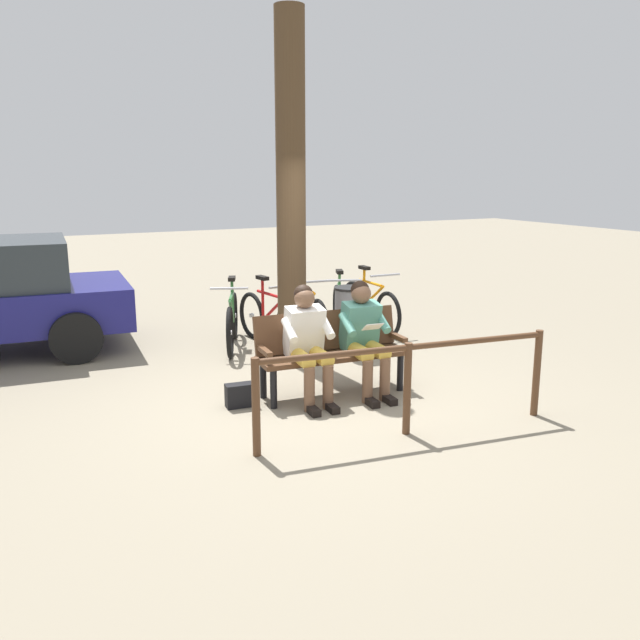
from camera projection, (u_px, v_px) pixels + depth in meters
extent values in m
plane|color=gray|center=(320.00, 402.00, 6.85)|extent=(40.00, 40.00, 0.00)
cube|color=#51331E|center=(333.00, 356.00, 7.00)|extent=(1.63, 0.57, 0.05)
cube|color=#51331E|center=(326.00, 330.00, 7.12)|extent=(1.61, 0.27, 0.42)
cube|color=#51331E|center=(397.00, 336.00, 7.26)|extent=(0.09, 0.40, 0.05)
cube|color=#51331E|center=(264.00, 351.00, 6.69)|extent=(0.09, 0.40, 0.05)
cylinder|color=black|center=(400.00, 373.00, 7.17)|extent=(0.07, 0.07, 0.40)
cylinder|color=black|center=(274.00, 389.00, 6.63)|extent=(0.07, 0.07, 0.40)
cylinder|color=black|center=(385.00, 364.00, 7.47)|extent=(0.07, 0.07, 0.40)
cylinder|color=black|center=(263.00, 379.00, 6.94)|extent=(0.07, 0.07, 0.40)
cube|color=#4C8C7A|center=(360.00, 326.00, 7.08)|extent=(0.40, 0.34, 0.55)
sphere|color=brown|center=(361.00, 294.00, 6.98)|extent=(0.21, 0.21, 0.21)
sphere|color=black|center=(360.00, 290.00, 7.00)|extent=(0.20, 0.20, 0.20)
cylinder|color=gold|center=(376.00, 350.00, 6.98)|extent=(0.18, 0.41, 0.15)
cylinder|color=brown|center=(385.00, 379.00, 6.86)|extent=(0.11, 0.11, 0.45)
cube|color=black|center=(389.00, 400.00, 6.81)|extent=(0.11, 0.23, 0.07)
cylinder|color=#4C8C7A|center=(382.00, 321.00, 7.03)|extent=(0.11, 0.31, 0.23)
cylinder|color=gold|center=(359.00, 352.00, 6.91)|extent=(0.18, 0.41, 0.15)
cylinder|color=brown|center=(368.00, 382.00, 6.79)|extent=(0.11, 0.11, 0.45)
cube|color=black|center=(372.00, 402.00, 6.74)|extent=(0.11, 0.23, 0.07)
cylinder|color=#4C8C7A|center=(348.00, 325.00, 6.88)|extent=(0.11, 0.31, 0.23)
cube|color=silver|center=(373.00, 327.00, 6.80)|extent=(0.21, 0.14, 0.09)
cube|color=white|center=(304.00, 332.00, 6.84)|extent=(0.40, 0.34, 0.55)
sphere|color=brown|center=(304.00, 298.00, 6.74)|extent=(0.21, 0.21, 0.21)
sphere|color=black|center=(303.00, 294.00, 6.76)|extent=(0.20, 0.20, 0.20)
cylinder|color=gold|center=(320.00, 356.00, 6.75)|extent=(0.18, 0.41, 0.15)
cylinder|color=brown|center=(328.00, 387.00, 6.62)|extent=(0.11, 0.11, 0.45)
cube|color=black|center=(332.00, 408.00, 6.58)|extent=(0.11, 0.23, 0.07)
cylinder|color=white|center=(326.00, 327.00, 6.79)|extent=(0.11, 0.31, 0.23)
cylinder|color=gold|center=(302.00, 358.00, 6.67)|extent=(0.18, 0.41, 0.15)
cylinder|color=brown|center=(309.00, 389.00, 6.55)|extent=(0.11, 0.11, 0.45)
cube|color=black|center=(313.00, 411.00, 6.50)|extent=(0.11, 0.23, 0.07)
cylinder|color=white|center=(290.00, 330.00, 6.64)|extent=(0.11, 0.31, 0.23)
cube|color=black|center=(241.00, 395.00, 6.69)|extent=(0.31, 0.17, 0.24)
cylinder|color=#4C3823|center=(291.00, 192.00, 7.98)|extent=(0.36, 0.36, 4.17)
cylinder|color=slate|center=(350.00, 322.00, 8.58)|extent=(0.39, 0.39, 0.85)
cylinder|color=black|center=(350.00, 288.00, 8.48)|extent=(0.41, 0.41, 0.03)
torus|color=black|center=(388.00, 314.00, 9.46)|extent=(0.07, 0.66, 0.66)
cylinder|color=silver|center=(388.00, 314.00, 9.46)|extent=(0.05, 0.06, 0.06)
torus|color=black|center=(353.00, 302.00, 10.35)|extent=(0.07, 0.66, 0.66)
cylinder|color=silver|center=(353.00, 302.00, 10.35)|extent=(0.05, 0.06, 0.06)
cylinder|color=orange|center=(370.00, 283.00, 9.82)|extent=(0.05, 0.63, 0.04)
cylinder|color=orange|center=(373.00, 297.00, 9.79)|extent=(0.05, 0.60, 0.43)
cylinder|color=orange|center=(364.00, 286.00, 10.00)|extent=(0.04, 0.04, 0.55)
cube|color=black|center=(364.00, 268.00, 9.93)|extent=(0.09, 0.22, 0.05)
cylinder|color=#B2B2B7|center=(385.00, 275.00, 9.42)|extent=(0.48, 0.04, 0.03)
torus|color=black|center=(345.00, 322.00, 9.00)|extent=(0.30, 0.63, 0.66)
cylinder|color=silver|center=(345.00, 322.00, 9.00)|extent=(0.07, 0.07, 0.06)
torus|color=black|center=(337.00, 307.00, 10.00)|extent=(0.30, 0.63, 0.66)
cylinder|color=silver|center=(337.00, 307.00, 10.00)|extent=(0.07, 0.07, 0.06)
cylinder|color=#337238|center=(341.00, 288.00, 9.42)|extent=(0.28, 0.60, 0.04)
cylinder|color=#337238|center=(341.00, 302.00, 9.38)|extent=(0.26, 0.57, 0.43)
cylinder|color=#337238|center=(339.00, 291.00, 9.61)|extent=(0.04, 0.04, 0.55)
cube|color=black|center=(340.00, 272.00, 9.55)|extent=(0.17, 0.24, 0.05)
cylinder|color=#B2B2B7|center=(345.00, 280.00, 8.98)|extent=(0.46, 0.21, 0.03)
torus|color=black|center=(318.00, 323.00, 8.92)|extent=(0.11, 0.66, 0.66)
cylinder|color=silver|center=(318.00, 323.00, 8.92)|extent=(0.05, 0.06, 0.06)
torus|color=black|center=(292.00, 309.00, 9.84)|extent=(0.11, 0.66, 0.66)
cylinder|color=silver|center=(292.00, 309.00, 9.84)|extent=(0.05, 0.06, 0.06)
cylinder|color=orange|center=(305.00, 289.00, 9.30)|extent=(0.09, 0.63, 0.04)
cylinder|color=orange|center=(307.00, 304.00, 9.27)|extent=(0.09, 0.60, 0.43)
cylinder|color=orange|center=(300.00, 292.00, 9.48)|extent=(0.04, 0.04, 0.55)
cube|color=black|center=(300.00, 273.00, 9.42)|extent=(0.11, 0.23, 0.05)
cylinder|color=#B2B2B7|center=(316.00, 281.00, 8.89)|extent=(0.48, 0.07, 0.03)
torus|color=black|center=(290.00, 329.00, 8.57)|extent=(0.15, 0.66, 0.66)
cylinder|color=silver|center=(290.00, 329.00, 8.57)|extent=(0.06, 0.07, 0.06)
torus|color=black|center=(252.00, 315.00, 9.39)|extent=(0.15, 0.66, 0.66)
cylinder|color=silver|center=(252.00, 315.00, 9.39)|extent=(0.06, 0.07, 0.06)
cylinder|color=#B71414|center=(269.00, 294.00, 8.90)|extent=(0.12, 0.63, 0.04)
cylinder|color=#B71414|center=(273.00, 310.00, 8.88)|extent=(0.12, 0.60, 0.43)
cylinder|color=#B71414|center=(263.00, 298.00, 9.07)|extent=(0.04, 0.04, 0.55)
cube|color=black|center=(262.00, 278.00, 9.00)|extent=(0.12, 0.23, 0.05)
cylinder|color=#B2B2B7|center=(285.00, 286.00, 8.53)|extent=(0.48, 0.09, 0.03)
torus|color=black|center=(230.00, 333.00, 8.39)|extent=(0.31, 0.63, 0.66)
cylinder|color=silver|center=(230.00, 333.00, 8.39)|extent=(0.07, 0.07, 0.06)
torus|color=black|center=(234.00, 315.00, 9.38)|extent=(0.31, 0.63, 0.66)
cylinder|color=silver|center=(234.00, 315.00, 9.38)|extent=(0.07, 0.07, 0.06)
cylinder|color=#337238|center=(231.00, 296.00, 8.80)|extent=(0.28, 0.60, 0.04)
cylinder|color=#337238|center=(232.00, 312.00, 8.77)|extent=(0.27, 0.56, 0.43)
cylinder|color=#337238|center=(232.00, 299.00, 9.00)|extent=(0.04, 0.04, 0.55)
cube|color=black|center=(232.00, 279.00, 8.94)|extent=(0.17, 0.24, 0.05)
cylinder|color=#B2B2B7|center=(229.00, 288.00, 8.37)|extent=(0.45, 0.22, 0.03)
cylinder|color=#51331E|center=(537.00, 373.00, 6.40)|extent=(0.07, 0.07, 0.85)
cylinder|color=#51331E|center=(407.00, 389.00, 5.94)|extent=(0.07, 0.07, 0.85)
cylinder|color=#51331E|center=(256.00, 407.00, 5.48)|extent=(0.07, 0.07, 0.85)
cylinder|color=#51331E|center=(408.00, 347.00, 5.85)|extent=(2.77, 0.40, 0.06)
cylinder|color=black|center=(76.00, 338.00, 8.18)|extent=(0.65, 0.27, 0.64)
cylinder|color=black|center=(69.00, 310.00, 9.80)|extent=(0.65, 0.27, 0.64)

